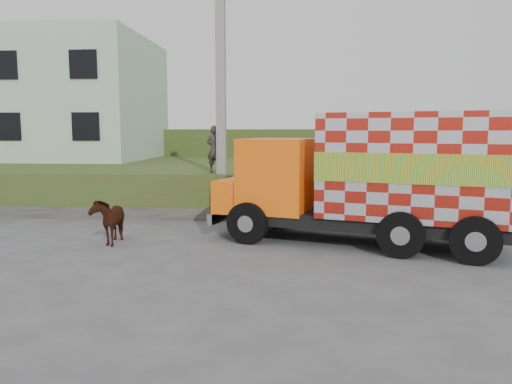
# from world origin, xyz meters

# --- Properties ---
(ground) EXTENTS (120.00, 120.00, 0.00)m
(ground) POSITION_xyz_m (0.00, 0.00, 0.00)
(ground) COLOR #474749
(ground) RESTS_ON ground
(embankment) EXTENTS (40.00, 12.00, 1.50)m
(embankment) POSITION_xyz_m (0.00, 10.00, 0.75)
(embankment) COLOR #2B551C
(embankment) RESTS_ON ground
(embankment_far) EXTENTS (40.00, 12.00, 3.00)m
(embankment_far) POSITION_xyz_m (0.00, 22.00, 1.50)
(embankment_far) COLOR #2B551C
(embankment_far) RESTS_ON ground
(retaining_strip) EXTENTS (16.00, 0.50, 0.40)m
(retaining_strip) POSITION_xyz_m (-2.00, 4.20, 0.20)
(retaining_strip) COLOR #595651
(retaining_strip) RESTS_ON ground
(building) EXTENTS (10.00, 8.00, 6.00)m
(building) POSITION_xyz_m (-11.00, 13.00, 4.50)
(building) COLOR #A5C1A5
(building) RESTS_ON embankment
(utility_pole) EXTENTS (1.20, 0.30, 8.00)m
(utility_pole) POSITION_xyz_m (-1.00, 4.60, 4.08)
(utility_pole) COLOR gray
(utility_pole) RESTS_ON ground
(cargo_truck) EXTENTS (7.87, 4.52, 3.35)m
(cargo_truck) POSITION_xyz_m (3.48, 1.02, 1.72)
(cargo_truck) COLOR black
(cargo_truck) RESTS_ON ground
(cow) EXTENTS (0.82, 1.51, 1.22)m
(cow) POSITION_xyz_m (-3.38, 0.63, 0.61)
(cow) COLOR #34100D
(cow) RESTS_ON ground
(pedestrian) EXTENTS (0.66, 0.52, 1.59)m
(pedestrian) POSITION_xyz_m (-1.26, 4.80, 2.30)
(pedestrian) COLOR #2E2C29
(pedestrian) RESTS_ON embankment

